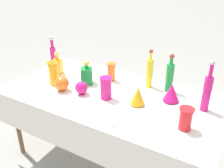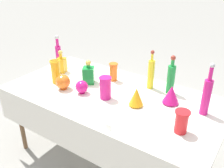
{
  "view_description": "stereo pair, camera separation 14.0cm",
  "coord_description": "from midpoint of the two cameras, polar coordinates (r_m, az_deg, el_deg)",
  "views": [
    {
      "loc": [
        0.98,
        -1.69,
        1.84
      ],
      "look_at": [
        0.0,
        0.0,
        0.86
      ],
      "focal_mm": 40.0,
      "sensor_mm": 36.0,
      "label": 1
    },
    {
      "loc": [
        1.1,
        -1.62,
        1.84
      ],
      "look_at": [
        0.0,
        0.0,
        0.86
      ],
      "focal_mm": 40.0,
      "sensor_mm": 36.0,
      "label": 2
    }
  ],
  "objects": [
    {
      "name": "round_bowl_0",
      "position": [
        2.23,
        -8.78,
        -0.89
      ],
      "size": [
        0.11,
        0.11,
        0.12
      ],
      "color": "#C61972",
      "rests_on": "display_table"
    },
    {
      "name": "tall_bottle_1",
      "position": [
        2.87,
        -14.69,
        6.65
      ],
      "size": [
        0.06,
        0.06,
        0.34
      ],
      "color": "#C61972",
      "rests_on": "display_table"
    },
    {
      "name": "fluted_vase_1",
      "position": [
        2.13,
        11.64,
        -1.9
      ],
      "size": [
        0.14,
        0.14,
        0.16
      ],
      "color": "#C61972",
      "rests_on": "display_table"
    },
    {
      "name": "square_decanter_1",
      "position": [
        2.67,
        -13.82,
        4.12
      ],
      "size": [
        0.11,
        0.11,
        0.24
      ],
      "color": "orange",
      "rests_on": "display_table"
    },
    {
      "name": "slender_vase_1",
      "position": [
        2.45,
        -1.79,
        2.89
      ],
      "size": [
        0.09,
        0.09,
        0.18
      ],
      "color": "orange",
      "rests_on": "display_table"
    },
    {
      "name": "square_decanter_0",
      "position": [
        2.4,
        -7.43,
        2.07
      ],
      "size": [
        0.15,
        0.15,
        0.24
      ],
      "color": "#198C38",
      "rests_on": "display_table"
    },
    {
      "name": "price_tag_left",
      "position": [
        1.78,
        -1.83,
        -10.01
      ],
      "size": [
        0.05,
        0.02,
        0.04
      ],
      "primitive_type": "cube",
      "rotation": [
        -0.21,
        0.0,
        0.06
      ],
      "color": "white",
      "rests_on": "display_table"
    },
    {
      "name": "slender_vase_3",
      "position": [
        1.81,
        14.37,
        -7.56
      ],
      "size": [
        0.11,
        0.11,
        0.17
      ],
      "color": "red",
      "rests_on": "display_table"
    },
    {
      "name": "round_bowl_1",
      "position": [
        2.32,
        -13.13,
        0.12
      ],
      "size": [
        0.13,
        0.13,
        0.14
      ],
      "color": "orange",
      "rests_on": "display_table"
    },
    {
      "name": "display_table",
      "position": [
        2.24,
        -2.28,
        -4.02
      ],
      "size": [
        1.94,
        1.0,
        0.76
      ],
      "color": "white",
      "rests_on": "ground"
    },
    {
      "name": "fluted_vase_0",
      "position": [
        2.04,
        3.98,
        -2.75
      ],
      "size": [
        0.12,
        0.12,
        0.16
      ],
      "color": "orange",
      "rests_on": "display_table"
    },
    {
      "name": "slender_vase_2",
      "position": [
        2.43,
        -14.9,
        2.47
      ],
      "size": [
        0.1,
        0.1,
        0.23
      ],
      "color": "orange",
      "rests_on": "display_table"
    },
    {
      "name": "tall_bottle_0",
      "position": [
        2.27,
        11.35,
        1.78
      ],
      "size": [
        0.07,
        0.07,
        0.36
      ],
      "color": "#198C38",
      "rests_on": "display_table"
    },
    {
      "name": "slender_vase_0",
      "position": [
        2.12,
        -3.28,
        -0.82
      ],
      "size": [
        0.11,
        0.11,
        0.2
      ],
      "color": "#C61972",
      "rests_on": "display_table"
    },
    {
      "name": "tall_bottle_2",
      "position": [
        2.04,
        19.08,
        -1.68
      ],
      "size": [
        0.07,
        0.07,
        0.42
      ],
      "color": "#C61972",
      "rests_on": "display_table"
    },
    {
      "name": "ground_plane",
      "position": [
        2.69,
        -1.56,
        -16.63
      ],
      "size": [
        40.0,
        40.0,
        0.0
      ],
      "primitive_type": "plane",
      "color": "gray"
    },
    {
      "name": "tall_bottle_3",
      "position": [
        2.32,
        6.88,
        2.7
      ],
      "size": [
        0.06,
        0.06,
        0.37
      ],
      "color": "yellow",
      "rests_on": "display_table"
    }
  ]
}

